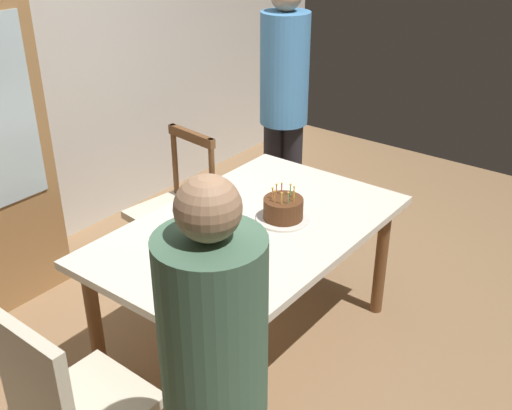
# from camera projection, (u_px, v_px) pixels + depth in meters

# --- Properties ---
(ground) EXTENTS (6.40, 6.40, 0.00)m
(ground) POSITION_uv_depth(u_px,v_px,m) (251.00, 344.00, 3.48)
(ground) COLOR #93704C
(back_wall) EXTENTS (6.40, 0.10, 2.60)m
(back_wall) POSITION_uv_depth(u_px,v_px,m) (17.00, 63.00, 3.88)
(back_wall) COLOR beige
(back_wall) RESTS_ON ground
(dining_table) EXTENTS (1.62, 1.02, 0.76)m
(dining_table) POSITION_uv_depth(u_px,v_px,m) (250.00, 241.00, 3.17)
(dining_table) COLOR silver
(dining_table) RESTS_ON ground
(birthday_cake) EXTENTS (0.28, 0.28, 0.19)m
(birthday_cake) POSITION_uv_depth(u_px,v_px,m) (283.00, 210.00, 3.16)
(birthday_cake) COLOR silver
(birthday_cake) RESTS_ON dining_table
(plate_near_celebrant) EXTENTS (0.22, 0.22, 0.01)m
(plate_near_celebrant) POSITION_uv_depth(u_px,v_px,m) (229.00, 280.00, 2.69)
(plate_near_celebrant) COLOR white
(plate_near_celebrant) RESTS_ON dining_table
(plate_far_side) EXTENTS (0.22, 0.22, 0.01)m
(plate_far_side) POSITION_uv_depth(u_px,v_px,m) (205.00, 218.00, 3.19)
(plate_far_side) COLOR white
(plate_far_side) RESTS_ON dining_table
(fork_near_celebrant) EXTENTS (0.18, 0.04, 0.01)m
(fork_near_celebrant) POSITION_uv_depth(u_px,v_px,m) (208.00, 300.00, 2.57)
(fork_near_celebrant) COLOR silver
(fork_near_celebrant) RESTS_ON dining_table
(fork_far_side) EXTENTS (0.18, 0.05, 0.01)m
(fork_far_side) POSITION_uv_depth(u_px,v_px,m) (181.00, 230.00, 3.09)
(fork_far_side) COLOR silver
(fork_far_side) RESTS_ON dining_table
(chair_spindle_back) EXTENTS (0.49, 0.49, 0.95)m
(chair_spindle_back) POSITION_uv_depth(u_px,v_px,m) (174.00, 212.00, 3.91)
(chair_spindle_back) COLOR beige
(chair_spindle_back) RESTS_ON ground
(chair_upholstered) EXTENTS (0.45, 0.45, 0.95)m
(chair_upholstered) POSITION_uv_depth(u_px,v_px,m) (68.00, 404.00, 2.36)
(chair_upholstered) COLOR beige
(chair_upholstered) RESTS_ON ground
(person_celebrant) EXTENTS (0.32, 0.32, 1.64)m
(person_celebrant) POSITION_uv_depth(u_px,v_px,m) (215.00, 387.00, 1.88)
(person_celebrant) COLOR #262328
(person_celebrant) RESTS_ON ground
(person_guest) EXTENTS (0.32, 0.32, 1.79)m
(person_guest) POSITION_uv_depth(u_px,v_px,m) (284.00, 99.00, 4.11)
(person_guest) COLOR #262328
(person_guest) RESTS_ON ground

